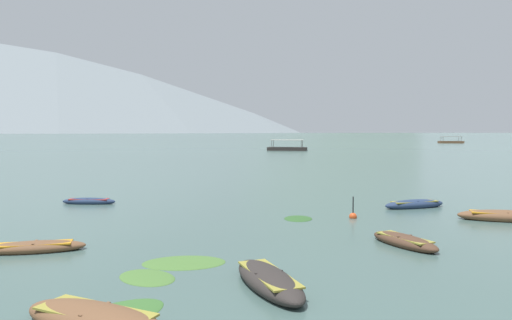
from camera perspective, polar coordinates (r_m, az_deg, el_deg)
The scene contains 18 objects.
ground_plane at distance 1506.09m, azimuth -0.53°, elevation 3.39°, with size 6000.00×6000.00×0.00m, color #425B56.
mountain_1 at distance 1872.43m, azimuth -23.05°, elevation 11.77°, with size 2161.78×2161.78×562.20m, color slate.
mountain_2 at distance 2093.61m, azimuth 7.53°, elevation 11.14°, with size 1632.68×1632.68×563.93m, color #56665B.
mountain_3 at distance 2495.00m, azimuth 28.04°, elevation 9.93°, with size 2416.68×2416.68×599.09m, color slate.
rowboat_1 at distance 29.65m, azimuth -19.51°, elevation -4.72°, with size 3.20×0.92×0.45m.
rowboat_2 at distance 18.79m, azimuth 17.48°, elevation -9.34°, with size 2.33×3.27×0.52m.
rowboat_3 at distance 18.85m, azimuth -25.14°, elevation -9.52°, with size 3.60×1.75×0.47m.
rowboat_5 at distance 13.38m, azimuth 1.57°, elevation -14.33°, with size 2.45×4.04×0.63m.
rowboat_6 at distance 11.33m, azimuth -18.84°, elevation -17.83°, with size 4.00×2.83×0.67m.
rowboat_7 at distance 25.73m, azimuth 27.91°, elevation -6.05°, with size 4.50×2.28×0.64m.
rowboat_8 at distance 28.01m, azimuth 18.58°, elevation -5.11°, with size 3.89×2.11×0.57m.
ferry_0 at distance 103.17m, azimuth 3.79°, elevation 1.40°, with size 8.93×4.84×2.54m.
ferry_1 at distance 177.69m, azimuth 22.46°, elevation 2.04°, with size 8.26×3.03×2.54m.
mooring_buoy at distance 23.91m, azimuth 11.62°, elevation -6.64°, with size 0.38×0.38×1.18m.
weed_patch_0 at distance 11.97m, azimuth -17.11°, elevation -17.69°, with size 2.84×1.57×0.14m, color #38662D.
weed_patch_1 at distance 14.61m, azimuth -13.01°, elevation -13.68°, with size 1.95×1.40×0.14m, color #477033.
weed_patch_2 at distance 23.37m, azimuth 5.11°, elevation -7.08°, with size 1.37×1.66×0.14m, color #2D5628.
weed_patch_3 at distance 15.92m, azimuth -8.69°, elevation -12.18°, with size 2.71×1.74×0.14m, color #477033.
Camera 1 is at (2.95, -6.08, 4.31)m, focal length 33.14 mm.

